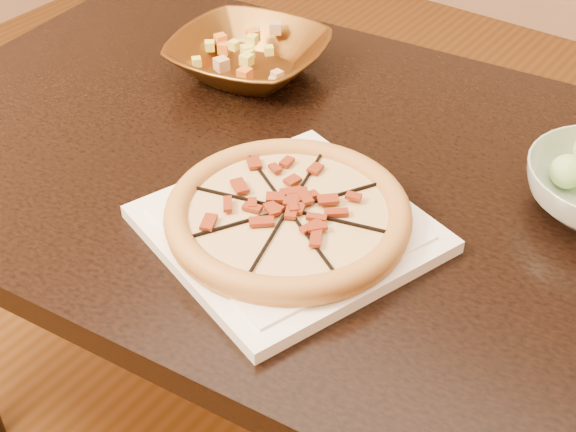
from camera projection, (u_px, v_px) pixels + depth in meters
name	position (u px, v px, depth m)	size (l,w,h in m)	color
floor	(286.00, 384.00, 1.80)	(4.00, 4.00, 0.02)	brown
dining_table	(303.00, 220.00, 1.23)	(1.36, 0.96, 0.75)	black
plate	(288.00, 228.00, 1.02)	(0.39, 0.39, 0.02)	white
pizza	(288.00, 213.00, 1.00)	(0.31, 0.31, 0.03)	gold
bronze_bowl	(249.00, 57.00, 1.33)	(0.25, 0.25, 0.06)	brown
mixed_dish	(247.00, 32.00, 1.31)	(0.12, 0.11, 0.03)	tan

